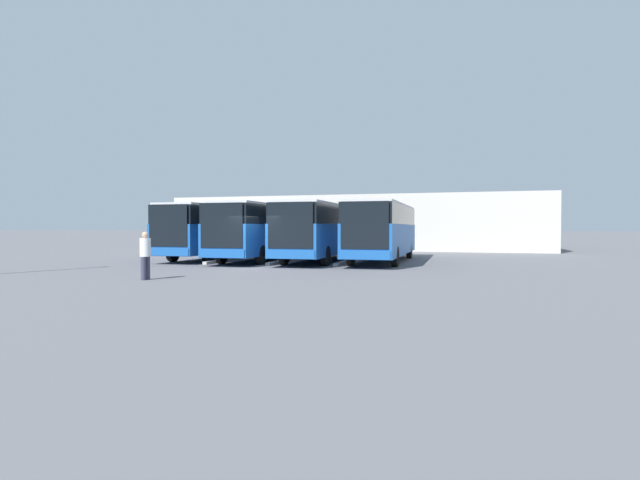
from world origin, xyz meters
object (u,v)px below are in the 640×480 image
bus_0 (383,230)px  bus_2 (266,230)px  pedestrian (145,254)px  bus_3 (220,229)px  bus_1 (323,230)px

bus_0 → bus_2: 6.96m
bus_0 → pedestrian: bearing=60.2°
bus_0 → bus_3: bearing=-1.3°
bus_3 → bus_1: bearing=175.0°
bus_2 → bus_3: bearing=-12.8°
bus_1 → bus_2: size_ratio=1.00×
bus_1 → bus_3: (6.93, -0.51, 0.00)m
bus_3 → bus_2: bearing=167.2°
bus_2 → pedestrian: bus_2 is taller
bus_2 → bus_3: same height
bus_0 → pedestrian: bus_0 is taller
bus_0 → bus_2: bearing=4.5°
bus_0 → bus_3: 10.39m
bus_2 → bus_3: (3.46, -0.74, 0.00)m
bus_3 → pedestrian: bus_3 is taller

